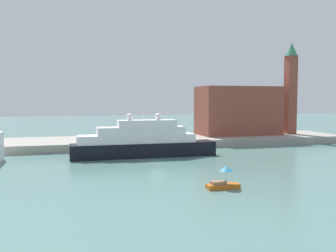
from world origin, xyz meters
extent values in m
plane|color=slate|center=(0.00, 0.00, 0.00)|extent=(400.00, 400.00, 0.00)
cube|color=gray|center=(0.00, 25.41, 0.89)|extent=(110.00, 18.82, 1.79)
cube|color=black|center=(-0.92, 7.14, 1.39)|extent=(28.47, 4.74, 2.78)
cube|color=white|center=(-2.34, 7.14, 3.61)|extent=(22.77, 4.36, 1.65)
cube|color=white|center=(-1.49, 7.14, 5.18)|extent=(17.08, 3.98, 1.50)
cube|color=white|center=(-0.35, 7.14, 6.59)|extent=(11.39, 3.60, 1.32)
cylinder|color=silver|center=(-0.92, 7.14, 8.68)|extent=(0.16, 0.16, 2.85)
sphere|color=white|center=(1.93, 7.14, 7.91)|extent=(1.33, 1.33, 1.33)
sphere|color=white|center=(-3.77, 7.14, 7.91)|extent=(1.33, 1.33, 1.33)
cube|color=#C66019|center=(3.29, -21.33, 0.30)|extent=(4.20, 1.46, 0.59)
cube|color=#8C6647|center=(2.66, -21.33, 0.80)|extent=(1.85, 1.17, 0.41)
cylinder|color=#B2B2B2|center=(3.71, -21.33, 1.42)|extent=(0.06, 0.06, 1.64)
cone|color=teal|center=(3.71, -21.33, 2.55)|extent=(1.82, 1.82, 0.64)
cube|color=brown|center=(29.32, 27.88, 8.26)|extent=(21.32, 11.06, 12.95)
cube|color=brown|center=(44.11, 25.83, 12.46)|extent=(2.65, 2.65, 21.35)
cone|color=#387A5B|center=(44.11, 25.83, 24.95)|extent=(3.45, 3.45, 3.64)
cube|color=silver|center=(-11.58, 22.29, 2.18)|extent=(3.92, 1.84, 0.78)
cube|color=#262D33|center=(-11.78, 22.29, 2.86)|extent=(2.35, 1.65, 0.59)
cylinder|color=#4C4C4C|center=(-7.49, 18.23, 2.44)|extent=(0.36, 0.36, 1.32)
sphere|color=tan|center=(-7.49, 18.23, 3.22)|extent=(0.24, 0.24, 0.24)
cylinder|color=black|center=(6.80, 17.04, 2.21)|extent=(0.52, 0.52, 0.86)
camera|label=1|loc=(-15.66, -63.89, 11.20)|focal=39.65mm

